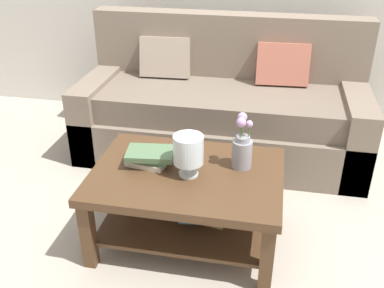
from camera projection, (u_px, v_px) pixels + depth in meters
ground_plane at (209, 212)px, 2.94m from camera, size 10.00×10.00×0.00m
couch at (222, 109)px, 3.54m from camera, size 2.21×0.90×1.06m
coffee_table at (188, 191)px, 2.56m from camera, size 1.08×0.78×0.47m
book_stack_main at (150, 156)px, 2.56m from camera, size 0.29×0.24×0.09m
glass_hurricane_vase at (188, 151)px, 2.40m from camera, size 0.17×0.17×0.24m
flower_pitcher at (242, 148)px, 2.49m from camera, size 0.12×0.12×0.33m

